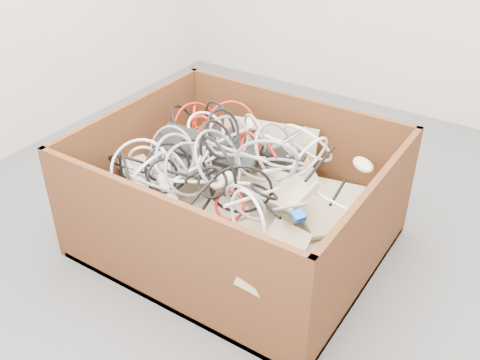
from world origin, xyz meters
The scene contains 8 objects.
ground centered at (0.00, 0.00, 0.00)m, with size 3.00×3.00×0.00m, color #545456.
cardboard_box centered at (-0.09, -0.13, 0.13)m, with size 1.12×0.93×0.51m.
keyboard_pile centered at (-0.10, -0.10, 0.28)m, with size 1.06×0.89×0.31m.
mice_scatter centered at (-0.09, -0.15, 0.35)m, with size 0.83×0.75×0.19m.
power_strip_left centered at (-0.30, -0.13, 0.35)m, with size 0.29×0.05×0.04m, color white.
power_strip_right centered at (-0.26, -0.34, 0.33)m, with size 0.25×0.05×0.04m, color white.
vga_plug centered at (0.26, -0.26, 0.36)m, with size 0.04×0.04×0.02m, color #0C42B4.
cable_tangle centered at (-0.16, -0.17, 0.40)m, with size 1.02×0.84×0.45m.
Camera 1 is at (0.92, -1.64, 1.48)m, focal length 41.12 mm.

